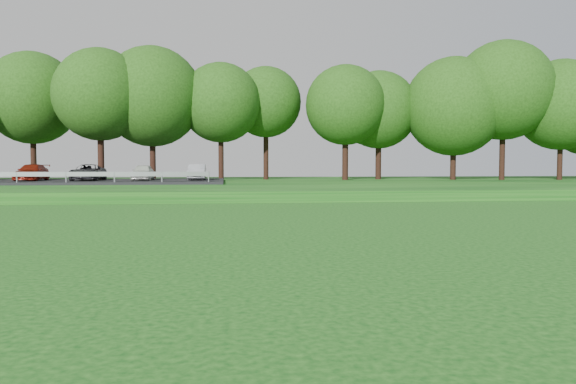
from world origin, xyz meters
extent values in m
cube|color=#0B3C0F|center=(0.00, 34.00, 0.30)|extent=(130.00, 30.00, 0.60)
cube|color=gray|center=(0.00, 20.00, 0.02)|extent=(130.00, 1.60, 0.04)
cube|color=black|center=(-24.00, 33.00, 0.69)|extent=(24.00, 9.00, 0.18)
imported|color=maroon|center=(-26.00, 33.00, 1.38)|extent=(1.68, 4.14, 1.20)
imported|color=#323135|center=(-22.00, 33.00, 1.38)|extent=(1.99, 4.32, 1.20)
imported|color=silver|center=(-18.00, 33.00, 1.38)|extent=(1.42, 3.52, 1.20)
imported|color=#999CA0|center=(-14.00, 33.00, 1.38)|extent=(1.27, 3.64, 1.20)
camera|label=1|loc=(-11.83, -10.01, 2.10)|focal=35.00mm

